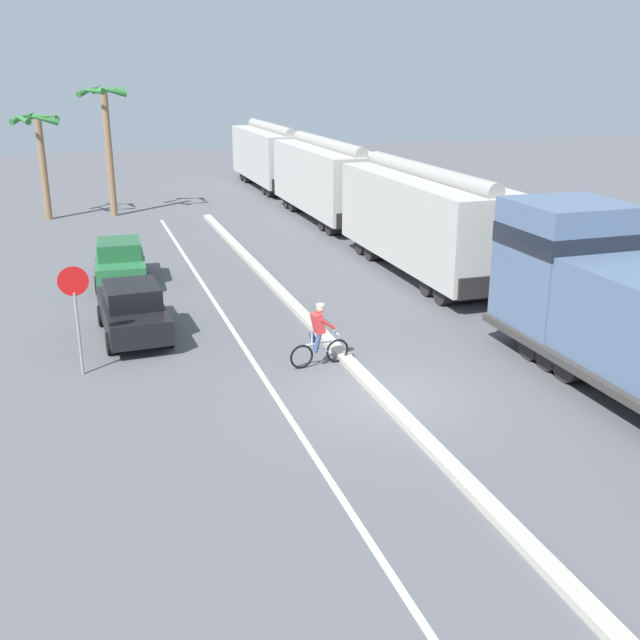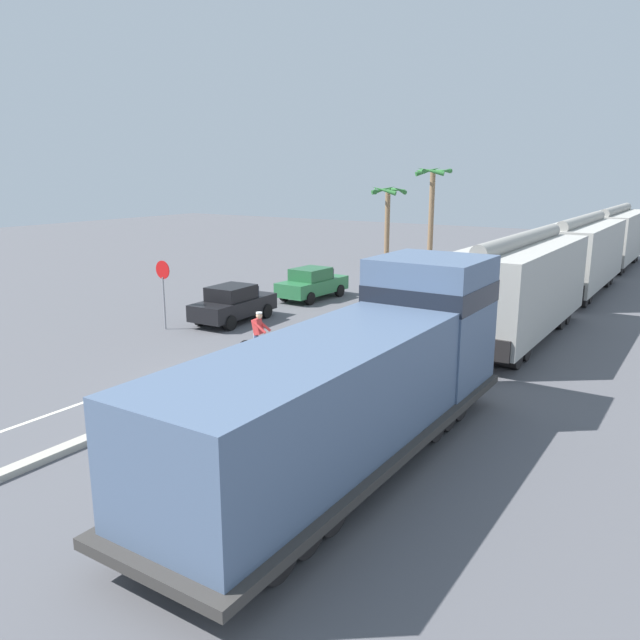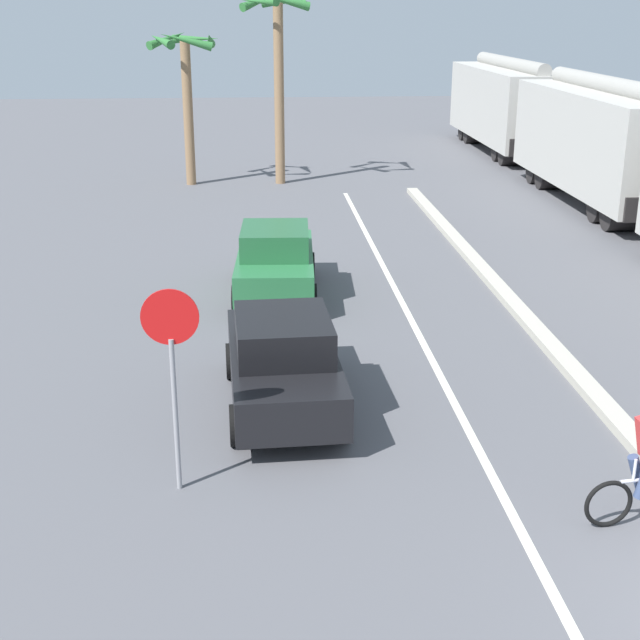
% 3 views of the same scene
% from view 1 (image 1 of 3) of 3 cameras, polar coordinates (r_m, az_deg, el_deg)
% --- Properties ---
extents(ground_plane, '(120.00, 120.00, 0.00)m').
position_cam_1_polar(ground_plane, '(18.30, 4.52, -5.77)').
color(ground_plane, '#56565B').
extents(median_curb, '(0.36, 36.00, 0.16)m').
position_cam_1_polar(median_curb, '(23.53, -1.04, 0.14)').
color(median_curb, '#B2AD9E').
rests_on(median_curb, ground).
extents(lane_stripe, '(0.14, 36.00, 0.01)m').
position_cam_1_polar(lane_stripe, '(23.01, -6.76, -0.63)').
color(lane_stripe, silver).
rests_on(lane_stripe, ground).
extents(hopper_car_lead, '(2.90, 10.60, 4.18)m').
position_cam_1_polar(hopper_car_lead, '(28.73, 7.99, 7.49)').
color(hopper_car_lead, '#B0ADA5').
rests_on(hopper_car_lead, ground).
extents(hopper_car_middle, '(2.90, 10.60, 4.18)m').
position_cam_1_polar(hopper_car_middle, '(39.33, 0.54, 10.65)').
color(hopper_car_middle, '#B2AFA8').
rests_on(hopper_car_middle, ground).
extents(hopper_car_trailing, '(2.90, 10.60, 4.18)m').
position_cam_1_polar(hopper_car_trailing, '(50.38, -3.77, 12.37)').
color(hopper_car_trailing, '#B0AEA6').
rests_on(hopper_car_trailing, ground).
extents(parked_car_black, '(1.98, 4.27, 1.62)m').
position_cam_1_polar(parked_car_black, '(22.62, -14.07, 0.75)').
color(parked_car_black, black).
rests_on(parked_car_black, ground).
extents(parked_car_green, '(1.99, 4.28, 1.62)m').
position_cam_1_polar(parked_car_green, '(28.51, -14.98, 4.35)').
color(parked_car_green, '#286B3D').
rests_on(parked_car_green, ground).
extents(cyclist, '(1.71, 0.51, 1.71)m').
position_cam_1_polar(cyclist, '(19.76, -0.08, -1.27)').
color(cyclist, black).
rests_on(cyclist, ground).
extents(stop_sign, '(0.76, 0.08, 2.88)m').
position_cam_1_polar(stop_sign, '(19.80, -18.16, 1.49)').
color(stop_sign, gray).
rests_on(stop_sign, ground).
extents(palm_tree_near, '(2.64, 2.69, 5.56)m').
position_cam_1_polar(palm_tree_near, '(41.68, -20.57, 12.74)').
color(palm_tree_near, '#846647').
rests_on(palm_tree_near, ground).
extents(palm_tree_far, '(2.62, 2.77, 6.85)m').
position_cam_1_polar(palm_tree_far, '(41.61, -15.96, 14.36)').
color(palm_tree_far, '#846647').
rests_on(palm_tree_far, ground).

